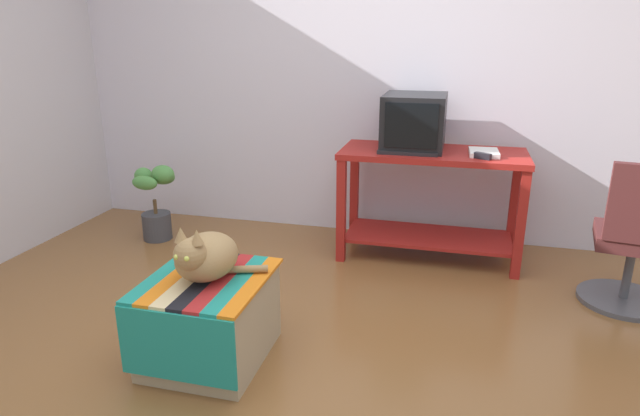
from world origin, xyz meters
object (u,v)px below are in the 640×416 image
desk (431,186)px  potted_plant (156,201)px  ottoman_with_blanket (209,319)px  stapler (483,156)px  tv_monitor (414,122)px  cat (205,256)px  keyboard (408,152)px  book (484,153)px  office_chair (635,246)px

desk → potted_plant: desk is taller
ottoman_with_blanket → potted_plant: (-1.12, 1.41, 0.09)m
potted_plant → stapler: bearing=0.1°
tv_monitor → ottoman_with_blanket: size_ratio=0.76×
cat → keyboard: bearing=68.0°
stapler → ottoman_with_blanket: bearing=166.1°
book → office_chair: bearing=-29.7°
keyboard → ottoman_with_blanket: 1.76m
desk → potted_plant: (-2.07, -0.18, -0.21)m
potted_plant → office_chair: size_ratio=0.68×
desk → keyboard: keyboard is taller
potted_plant → office_chair: bearing=-5.4°
desk → cat: size_ratio=3.01×
cat → potted_plant: size_ratio=0.69×
tv_monitor → keyboard: bearing=-95.2°
tv_monitor → office_chair: (1.34, -0.55, -0.57)m
book → cat: 2.03m
stapler → keyboard: bearing=112.6°
ottoman_with_blanket → tv_monitor: bearing=63.9°
desk → ottoman_with_blanket: (-0.95, -1.59, -0.31)m
office_chair → ottoman_with_blanket: bearing=36.6°
ottoman_with_blanket → stapler: (1.28, 1.42, 0.58)m
tv_monitor → potted_plant: (-1.93, -0.24, -0.65)m
keyboard → ottoman_with_blanket: (-0.79, -1.47, -0.57)m
tv_monitor → cat: size_ratio=1.18×
keyboard → book: book is taller
potted_plant → keyboard: bearing=1.6°
potted_plant → tv_monitor: bearing=7.1°
office_chair → stapler: 1.01m
office_chair → book: bearing=-18.1°
keyboard → stapler: size_ratio=3.64×
tv_monitor → stapler: tv_monitor is taller
desk → office_chair: office_chair is taller
keyboard → office_chair: (1.35, -0.36, -0.40)m
book → stapler: stapler is taller
keyboard → potted_plant: 1.97m
tv_monitor → cat: bearing=-116.1°
book → cat: size_ratio=0.58×
keyboard → ottoman_with_blanket: keyboard is taller
office_chair → stapler: (-0.87, 0.31, 0.41)m
desk → office_chair: (1.19, -0.49, -0.14)m
stapler → office_chair: bearing=-81.7°
cat → book: bearing=56.7°
keyboard → desk: bearing=37.6°
potted_plant → stapler: 2.44m
book → stapler: 0.13m
tv_monitor → stapler: (0.47, -0.23, -0.16)m
desk → office_chair: 1.29m
book → office_chair: size_ratio=0.28×
desk → ottoman_with_blanket: bearing=-121.2°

